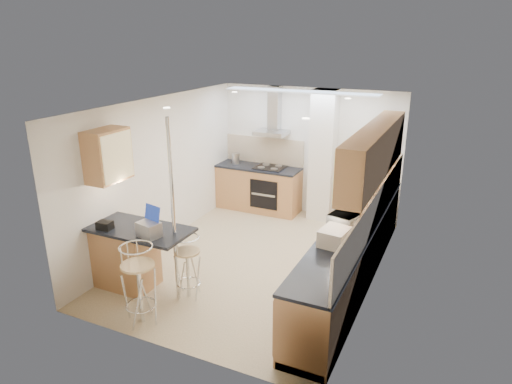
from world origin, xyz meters
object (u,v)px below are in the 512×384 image
at_px(bar_stool_near, 139,285).
at_px(bar_stool_end, 188,267).
at_px(laptop, 149,230).
at_px(microwave, 347,222).
at_px(bread_bin, 335,237).

distance_m(bar_stool_near, bar_stool_end, 0.78).
height_order(laptop, bar_stool_end, laptop).
xyz_separation_m(laptop, bar_stool_near, (0.18, -0.49, -0.51)).
height_order(laptop, bar_stool_near, laptop).
relative_size(laptop, bar_stool_end, 0.32).
distance_m(microwave, bar_stool_end, 2.23).
bearing_deg(microwave, bar_stool_near, 143.18).
relative_size(bar_stool_end, bread_bin, 2.23).
height_order(microwave, bread_bin, microwave).
height_order(microwave, laptop, microwave).
xyz_separation_m(laptop, bar_stool_end, (0.39, 0.27, -0.59)).
distance_m(microwave, bar_stool_near, 2.80).
bearing_deg(laptop, bar_stool_end, 48.13).
relative_size(laptop, bar_stool_near, 0.27).
bearing_deg(microwave, bar_stool_end, 131.28).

